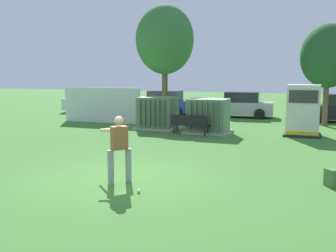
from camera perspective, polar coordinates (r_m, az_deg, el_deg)
The scene contains 14 objects.
ground_plane at distance 10.81m, azimuth -7.02°, elevation -7.57°, with size 96.00×96.00×0.00m, color #3D752D.
fence_panel at distance 22.90m, azimuth -9.52°, elevation 2.98°, with size 4.80×0.12×2.00m, color white.
transformer_west at distance 20.01m, azimuth -1.47°, elevation 1.81°, with size 2.10×1.70×1.62m.
transformer_mid_west at distance 18.75m, azimuth 5.80°, elevation 1.37°, with size 2.10×1.70×1.62m.
generator_enclosure at distance 18.80m, azimuth 18.84°, elevation 2.09°, with size 1.60×1.40×2.30m.
park_bench at distance 18.12m, azimuth 3.18°, elevation 0.38°, with size 1.84×0.62×0.92m.
batter at distance 10.29m, azimuth -7.11°, elevation -2.78°, with size 1.36×1.27×1.74m.
sports_ball at distance 9.56m, azimuth -4.23°, elevation -9.29°, with size 0.09×0.09×0.09m, color white.
backpack at distance 10.82m, azimuth 22.41°, elevation -6.92°, with size 0.37×0.38×0.44m.
tree_left at distance 26.31m, azimuth -0.47°, elevation 12.26°, with size 3.77×3.77×7.20m.
tree_center_left at distance 22.66m, azimuth 21.97°, elevation 9.28°, with size 2.81×2.81×5.37m.
parked_car_leftmost at distance 29.04m, azimuth -10.58°, elevation 3.43°, with size 4.34×2.21×1.62m.
parked_car_left_of_center at distance 27.14m, azimuth -0.63°, elevation 3.28°, with size 4.24×2.01×1.62m.
parked_car_right_of_center at distance 25.85m, azimuth 10.31°, elevation 2.93°, with size 4.34×2.21×1.62m.
Camera 1 is at (4.89, -9.21, 2.83)m, focal length 42.46 mm.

